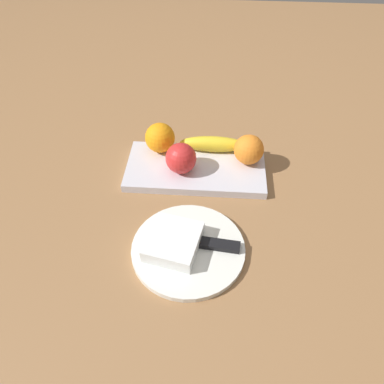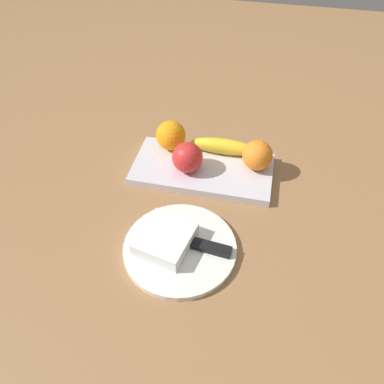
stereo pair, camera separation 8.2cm
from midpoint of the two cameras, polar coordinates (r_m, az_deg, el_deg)
The scene contains 9 objects.
ground_plane at distance 0.92m, azimuth -2.04°, elevation 2.23°, with size 2.40×2.40×0.00m, color #986C43.
fruit_tray at distance 0.93m, azimuth -2.00°, elevation 3.43°, with size 0.34×0.17×0.02m, color silver.
apple at distance 0.89m, azimuth -4.29°, elevation 5.12°, with size 0.07×0.07×0.07m, color red.
banana at distance 0.95m, azimuth 0.74°, elevation 7.15°, with size 0.17×0.04×0.04m, color yellow.
orange_near_apple at distance 0.92m, azimuth 6.06°, elevation 6.27°, with size 0.07×0.07×0.07m, color orange.
orange_near_banana at distance 0.95m, azimuth -7.33°, elevation 8.02°, with size 0.07×0.07×0.07m, color orange.
dinner_plate at distance 0.78m, azimuth -3.67°, elevation -8.77°, with size 0.23×0.23×0.01m, color white.
folded_napkin at distance 0.76m, azimuth -5.93°, elevation -7.66°, with size 0.10×0.11×0.03m, color white.
knife at distance 0.77m, azimuth -0.32°, elevation -8.02°, with size 0.18×0.04×0.01m.
Camera 1 is at (-0.04, 0.67, 0.64)m, focal length 35.33 mm.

